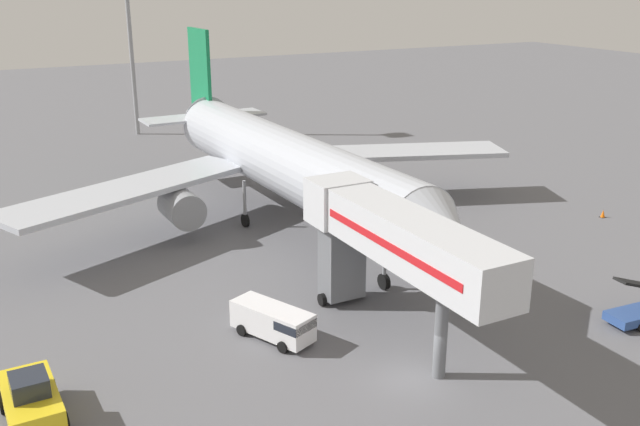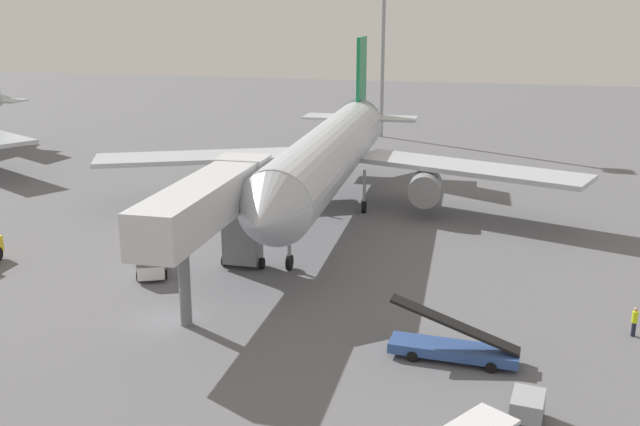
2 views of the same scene
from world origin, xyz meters
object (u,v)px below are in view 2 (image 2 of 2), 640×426
at_px(jet_bridge, 214,204).
at_px(belt_loader_truck, 454,347).
at_px(airplane_at_gate, 330,154).
at_px(baggage_cart_near_left, 527,407).
at_px(ground_crew_worker_foreground, 635,321).
at_px(service_van_far_right, 152,257).
at_px(apron_light_mast, 384,0).

bearing_deg(jet_bridge, belt_loader_truck, -20.54).
bearing_deg(airplane_at_gate, belt_loader_truck, -64.08).
xyz_separation_m(jet_bridge, baggage_cart_near_left, (19.55, -11.33, -5.34)).
bearing_deg(baggage_cart_near_left, ground_crew_worker_foreground, 60.42).
relative_size(airplane_at_gate, service_van_far_right, 8.57).
bearing_deg(jet_bridge, service_van_far_right, 156.96).
relative_size(jet_bridge, belt_loader_truck, 2.41).
distance_m(jet_bridge, baggage_cart_near_left, 23.22).
bearing_deg(ground_crew_worker_foreground, jet_bridge, 179.04).
height_order(airplane_at_gate, ground_crew_worker_foreground, airplane_at_gate).
bearing_deg(belt_loader_truck, airplane_at_gate, 115.92).
distance_m(jet_bridge, apron_light_mast, 64.06).
xyz_separation_m(jet_bridge, service_van_far_right, (-5.96, 2.54, -4.97)).
xyz_separation_m(baggage_cart_near_left, apron_light_mast, (-18.90, 74.03, 18.47)).
distance_m(ground_crew_worker_foreground, apron_light_mast, 70.35).
bearing_deg(airplane_at_gate, baggage_cart_near_left, -62.56).
relative_size(belt_loader_truck, ground_crew_worker_foreground, 3.93).
xyz_separation_m(jet_bridge, apron_light_mast, (0.65, 62.70, 13.13)).
height_order(service_van_far_right, ground_crew_worker_foreground, service_van_far_right).
bearing_deg(service_van_far_right, ground_crew_worker_foreground, -5.35).
distance_m(jet_bridge, belt_loader_truck, 17.75).
bearing_deg(baggage_cart_near_left, airplane_at_gate, 117.44).
bearing_deg(jet_bridge, ground_crew_worker_foreground, -0.96).
bearing_deg(belt_loader_truck, service_van_far_right, 158.77).
bearing_deg(jet_bridge, apron_light_mast, 89.40).
bearing_deg(airplane_at_gate, jet_bridge, -97.59).
distance_m(airplane_at_gate, jet_bridge, 21.13).
xyz_separation_m(airplane_at_gate, belt_loader_truck, (13.07, -26.88, -4.75)).
distance_m(airplane_at_gate, ground_crew_worker_foreground, 31.69).
height_order(jet_bridge, belt_loader_truck, jet_bridge).
xyz_separation_m(service_van_far_right, baggage_cart_near_left, (25.51, -13.87, -0.37)).
bearing_deg(service_van_far_right, baggage_cart_near_left, -28.53).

